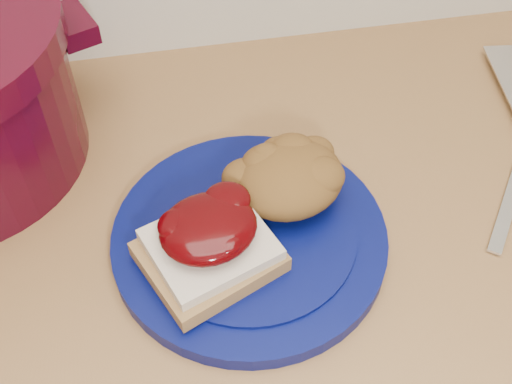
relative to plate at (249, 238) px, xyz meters
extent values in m
cylinder|color=#050B48|center=(0.00, 0.00, 0.00)|extent=(0.32, 0.32, 0.02)
cube|color=olive|center=(-0.04, -0.03, 0.02)|extent=(0.14, 0.13, 0.02)
cube|color=beige|center=(-0.04, -0.03, 0.04)|extent=(0.12, 0.12, 0.01)
ellipsoid|color=#330103|center=(-0.04, -0.02, 0.05)|extent=(0.10, 0.10, 0.03)
ellipsoid|color=brown|center=(0.04, 0.03, 0.04)|extent=(0.13, 0.12, 0.05)
cube|color=#360512|center=(-0.14, 0.22, 0.10)|extent=(0.06, 0.07, 0.02)
cylinder|color=black|center=(-0.23, 0.23, 0.04)|extent=(0.05, 0.05, 0.10)
camera|label=1|loc=(-0.06, -0.35, 0.48)|focal=45.00mm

